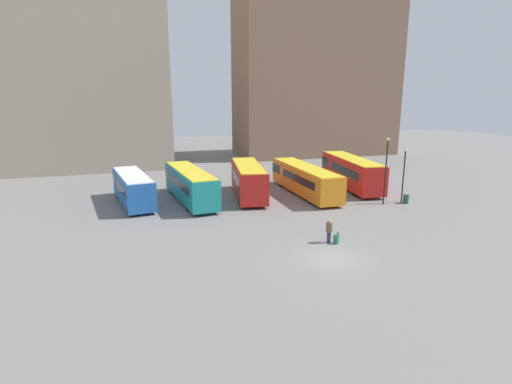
{
  "coord_description": "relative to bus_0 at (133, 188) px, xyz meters",
  "views": [
    {
      "loc": [
        -11.36,
        -20.46,
        9.75
      ],
      "look_at": [
        -1.96,
        9.33,
        2.26
      ],
      "focal_mm": 28.0,
      "sensor_mm": 36.0,
      "label": 1
    }
  ],
  "objects": [
    {
      "name": "ground_plane",
      "position": [
        11.42,
        -17.27,
        -1.54
      ],
      "size": [
        160.0,
        160.0,
        0.0
      ],
      "primitive_type": "plane",
      "color": "slate"
    },
    {
      "name": "building_block_left",
      "position": [
        -6.14,
        25.26,
        13.57
      ],
      "size": [
        23.57,
        17.18,
        30.22
      ],
      "color": "tan",
      "rests_on": "ground_plane"
    },
    {
      "name": "building_block_right",
      "position": [
        30.51,
        25.26,
        13.01
      ],
      "size": [
        26.62,
        10.55,
        29.12
      ],
      "color": "#7F604C",
      "rests_on": "ground_plane"
    },
    {
      "name": "bus_0",
      "position": [
        0.0,
        0.0,
        0.0
      ],
      "size": [
        3.76,
        9.45,
        2.85
      ],
      "rotation": [
        0.0,
        0.0,
        1.72
      ],
      "color": "#1E56A3",
      "rests_on": "ground_plane"
    },
    {
      "name": "bus_1",
      "position": [
        5.2,
        -0.53,
        0.11
      ],
      "size": [
        3.61,
        11.39,
        3.04
      ],
      "rotation": [
        0.0,
        0.0,
        1.67
      ],
      "color": "#19847F",
      "rests_on": "ground_plane"
    },
    {
      "name": "bus_2",
      "position": [
        10.96,
        -0.59,
        0.21
      ],
      "size": [
        4.18,
        10.17,
        3.24
      ],
      "rotation": [
        0.0,
        0.0,
        1.4
      ],
      "color": "red",
      "rests_on": "ground_plane"
    },
    {
      "name": "bus_3",
      "position": [
        16.8,
        -1.1,
        0.03
      ],
      "size": [
        2.62,
        12.42,
        2.88
      ],
      "rotation": [
        0.0,
        0.0,
        1.57
      ],
      "color": "orange",
      "rests_on": "ground_plane"
    },
    {
      "name": "bus_4",
      "position": [
        22.84,
        0.02,
        0.25
      ],
      "size": [
        4.11,
        11.9,
        3.28
      ],
      "rotation": [
        0.0,
        0.0,
        1.44
      ],
      "color": "red",
      "rests_on": "ground_plane"
    },
    {
      "name": "traveler",
      "position": [
        12.58,
        -14.62,
        -0.56
      ],
      "size": [
        0.55,
        0.55,
        1.66
      ],
      "rotation": [
        0.0,
        0.0,
        1.91
      ],
      "color": "#382D4C",
      "rests_on": "ground_plane"
    },
    {
      "name": "suitcase",
      "position": [
        12.97,
        -14.96,
        -1.24
      ],
      "size": [
        0.3,
        0.42,
        0.87
      ],
      "rotation": [
        0.0,
        0.0,
        1.91
      ],
      "color": "#28844C",
      "rests_on": "ground_plane"
    },
    {
      "name": "lamp_post_0",
      "position": [
        22.14,
        -7.12,
        2.04
      ],
      "size": [
        0.28,
        0.28,
        6.14
      ],
      "color": "black",
      "rests_on": "ground_plane"
    },
    {
      "name": "lamp_post_1",
      "position": [
        24.12,
        -7.12,
        1.49
      ],
      "size": [
        0.28,
        0.28,
        5.09
      ],
      "color": "black",
      "rests_on": "ground_plane"
    },
    {
      "name": "trash_bin",
      "position": [
        24.31,
        -7.51,
        -1.12
      ],
      "size": [
        0.52,
        0.52,
        0.85
      ],
      "color": "#285633",
      "rests_on": "ground_plane"
    }
  ]
}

